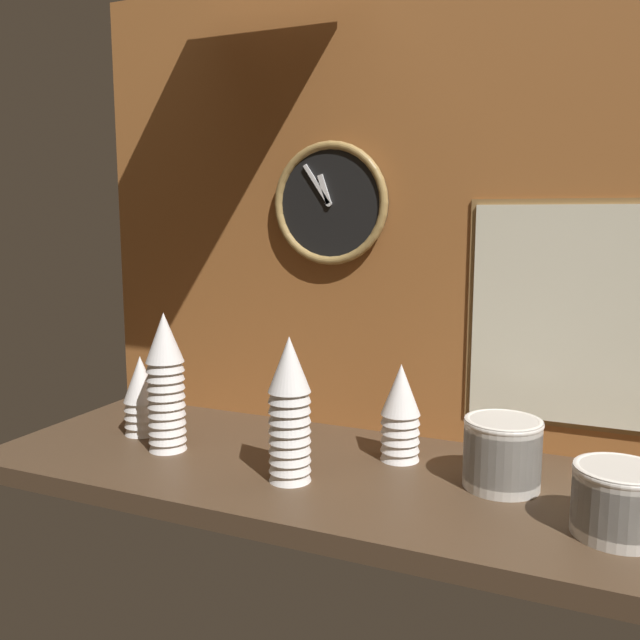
{
  "coord_description": "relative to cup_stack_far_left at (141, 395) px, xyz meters",
  "views": [
    {
      "loc": [
        0.44,
        -1.22,
        0.51
      ],
      "look_at": [
        -0.11,
        0.04,
        0.29
      ],
      "focal_mm": 38.0,
      "sensor_mm": 36.0,
      "label": 1
    }
  ],
  "objects": [
    {
      "name": "ground_plane",
      "position": [
        0.56,
        -0.01,
        -0.11
      ],
      "size": [
        1.6,
        0.56,
        0.04
      ],
      "primitive_type": "cube",
      "color": "#4C3826"
    },
    {
      "name": "wall_tiled_back",
      "position": [
        0.56,
        0.25,
        0.43
      ],
      "size": [
        1.6,
        0.03,
        1.05
      ],
      "color": "#A3602D",
      "rests_on": "ground_plane"
    },
    {
      "name": "cup_stack_far_left",
      "position": [
        0.0,
        0.0,
        0.0
      ],
      "size": [
        0.08,
        0.08,
        0.19
      ],
      "color": "white",
      "rests_on": "ground_plane"
    },
    {
      "name": "cup_stack_center_right",
      "position": [
        0.6,
        0.08,
        0.01
      ],
      "size": [
        0.08,
        0.08,
        0.21
      ],
      "color": "white",
      "rests_on": "ground_plane"
    },
    {
      "name": "cup_stack_left",
      "position": [
        0.12,
        -0.07,
        0.06
      ],
      "size": [
        0.08,
        0.08,
        0.3
      ],
      "color": "white",
      "rests_on": "ground_plane"
    },
    {
      "name": "cup_stack_center",
      "position": [
        0.44,
        -0.11,
        0.05
      ],
      "size": [
        0.08,
        0.08,
        0.28
      ],
      "color": "white",
      "rests_on": "ground_plane"
    },
    {
      "name": "bowl_stack_far_right",
      "position": [
        1.02,
        -0.11,
        -0.03
      ],
      "size": [
        0.15,
        0.15,
        0.11
      ],
      "color": "beige",
      "rests_on": "ground_plane"
    },
    {
      "name": "bowl_stack_right",
      "position": [
        0.82,
        0.02,
        -0.02
      ],
      "size": [
        0.15,
        0.15,
        0.13
      ],
      "color": "beige",
      "rests_on": "ground_plane"
    },
    {
      "name": "wall_clock",
      "position": [
        0.38,
        0.22,
        0.44
      ],
      "size": [
        0.28,
        0.03,
        0.28
      ],
      "color": "black"
    },
    {
      "name": "menu_board",
      "position": [
        0.95,
        0.23,
        0.21
      ],
      "size": [
        0.48,
        0.01,
        0.48
      ],
      "color": "olive"
    }
  ]
}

